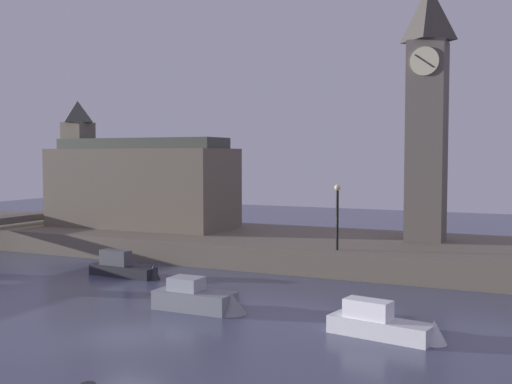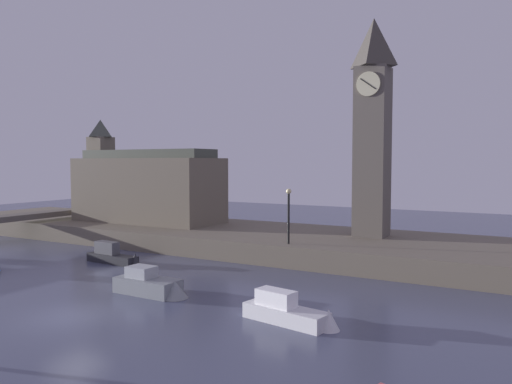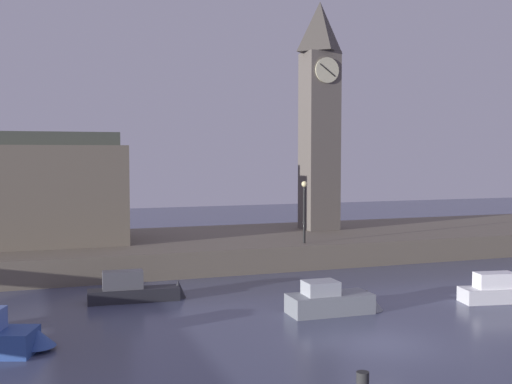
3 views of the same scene
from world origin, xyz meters
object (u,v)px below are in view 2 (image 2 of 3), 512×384
object	(u,v)px
parliament_hall	(145,186)
streetlamp	(289,209)
boat_barge_dark	(115,256)
boat_cruiser_grey	(153,285)
boat_ferry_white	(293,313)
clock_tower	(373,124)

from	to	relation	value
parliament_hall	streetlamp	xyz separation A→B (m)	(17.68, -5.28, -0.97)
boat_barge_dark	boat_cruiser_grey	size ratio (longest dim) A/B	1.08
parliament_hall	boat_cruiser_grey	size ratio (longest dim) A/B	3.24
boat_ferry_white	boat_cruiser_grey	xyz separation A→B (m)	(-8.59, 0.74, 0.04)
streetlamp	boat_ferry_white	xyz separation A→B (m)	(5.62, -11.21, -3.38)
parliament_hall	boat_cruiser_grey	xyz separation A→B (m)	(14.71, -15.75, -4.31)
parliament_hall	boat_barge_dark	xyz separation A→B (m)	(6.84, -10.70, -4.34)
boat_cruiser_grey	parliament_hall	bearing A→B (deg)	133.04
streetlamp	boat_cruiser_grey	size ratio (longest dim) A/B	0.86
boat_ferry_white	boat_barge_dark	distance (m)	17.45
parliament_hall	boat_barge_dark	world-z (taller)	parliament_hall
parliament_hall	boat_ferry_white	distance (m)	28.88
clock_tower	boat_cruiser_grey	size ratio (longest dim) A/B	3.69
boat_barge_dark	boat_cruiser_grey	world-z (taller)	boat_barge_dark
clock_tower	boat_barge_dark	distance (m)	21.04
streetlamp	boat_ferry_white	bearing A→B (deg)	-63.35
streetlamp	boat_barge_dark	bearing A→B (deg)	-153.45
parliament_hall	boat_cruiser_grey	bearing A→B (deg)	-46.96
clock_tower	boat_ferry_white	distance (m)	19.94
clock_tower	streetlamp	distance (m)	9.54
boat_barge_dark	parliament_hall	bearing A→B (deg)	122.59
clock_tower	streetlamp	xyz separation A→B (m)	(-3.90, -6.28, -6.03)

